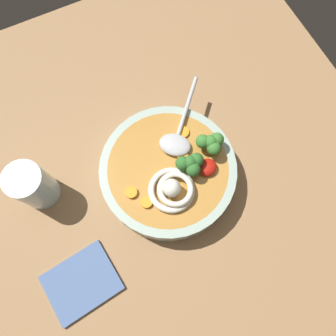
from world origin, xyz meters
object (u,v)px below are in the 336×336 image
soup_bowl (168,172)px  noodle_pile (173,189)px  folded_napkin (82,283)px  soup_spoon (177,138)px  drinking_glass (33,186)px

soup_bowl → noodle_pile: (-1.16, -4.26, 3.93)cm
soup_bowl → noodle_pile: size_ratio=2.75×
noodle_pile → folded_napkin: bearing=-162.1°
soup_spoon → drinking_glass: bearing=125.3°
drinking_glass → folded_napkin: (0.80, -19.13, -4.73)cm
soup_bowl → noodle_pile: 5.91cm
soup_bowl → folded_napkin: bearing=-153.8°
soup_spoon → drinking_glass: (-27.67, 3.55, -1.38)cm
noodle_pile → drinking_glass: 25.65cm
folded_napkin → soup_bowl: bearing=26.2°
folded_napkin → drinking_glass: bearing=92.4°
noodle_pile → folded_napkin: noodle_pile is taller
soup_bowl → soup_spoon: 6.87cm
soup_spoon → folded_napkin: soup_spoon is taller
noodle_pile → soup_spoon: (5.14, 8.58, -0.37)cm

